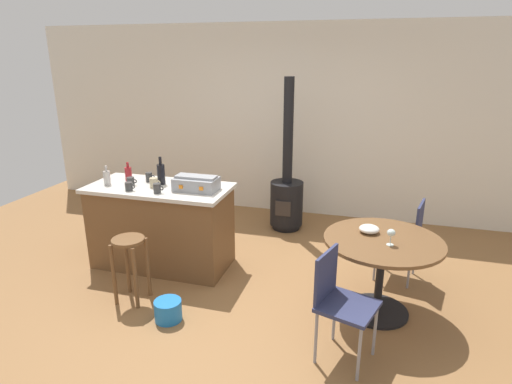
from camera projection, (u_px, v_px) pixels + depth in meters
The scene contains 20 objects.
ground_plane at pixel (239, 294), 4.21m from camera, with size 8.80×8.80×0.00m, color olive.
back_wall at pixel (292, 122), 6.10m from camera, with size 8.00×0.10×2.70m, color silver.
kitchen_island at pixel (162, 226), 4.69m from camera, with size 1.53×0.73×0.92m.
wooden_stool at pixel (130, 257), 3.98m from camera, with size 0.30×0.30×0.64m.
dining_table at pixel (382, 257), 3.75m from camera, with size 1.03×1.03×0.73m.
folding_chair_near at pixel (405, 234), 4.35m from camera, with size 0.48×0.48×0.87m.
folding_chair_far at pixel (340, 298), 3.20m from camera, with size 0.50×0.50×0.87m.
wood_stove at pixel (287, 194), 5.68m from camera, with size 0.44×0.45×2.01m.
toolbox at pixel (196, 183), 4.39m from camera, with size 0.45×0.27×0.16m.
bottle_0 at pixel (107, 177), 4.58m from camera, with size 0.07×0.07×0.21m.
bottle_1 at pixel (128, 173), 4.73m from camera, with size 0.07×0.07×0.21m.
bottle_2 at pixel (161, 174), 4.59m from camera, with size 0.08×0.08×0.30m.
cup_0 at pixel (131, 181), 4.57m from camera, with size 0.12×0.08×0.09m.
cup_1 at pixel (154, 183), 4.49m from camera, with size 0.12×0.09×0.10m.
cup_2 at pixel (129, 186), 4.39m from camera, with size 0.11×0.08×0.09m.
cup_3 at pixel (149, 177), 4.70m from camera, with size 0.11×0.07×0.10m.
cup_4 at pixel (157, 188), 4.31m from camera, with size 0.11×0.07×0.10m.
wine_glass at pixel (391, 233), 3.55m from camera, with size 0.07×0.07×0.14m.
serving_bowl at pixel (369, 229), 3.82m from camera, with size 0.18×0.18×0.07m, color white.
plastic_bucket at pixel (168, 310), 3.78m from camera, with size 0.24×0.24×0.19m, color blue.
Camera 1 is at (1.18, -3.50, 2.25)m, focal length 29.80 mm.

